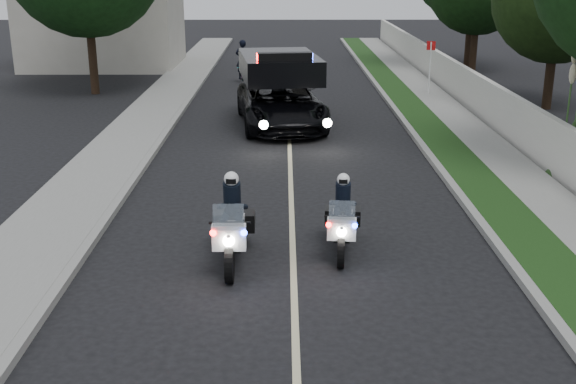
# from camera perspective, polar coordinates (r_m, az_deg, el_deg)

# --- Properties ---
(ground) EXTENTS (120.00, 120.00, 0.00)m
(ground) POSITION_cam_1_polar(r_m,az_deg,el_deg) (14.51, 0.37, -4.14)
(ground) COLOR black
(ground) RESTS_ON ground
(curb_right) EXTENTS (0.20, 60.00, 0.15)m
(curb_right) POSITION_cam_1_polar(r_m,az_deg,el_deg) (24.43, 9.79, 4.97)
(curb_right) COLOR gray
(curb_right) RESTS_ON ground
(grass_verge) EXTENTS (1.20, 60.00, 0.16)m
(grass_verge) POSITION_cam_1_polar(r_m,az_deg,el_deg) (24.56, 11.41, 4.96)
(grass_verge) COLOR #193814
(grass_verge) RESTS_ON ground
(sidewalk_right) EXTENTS (1.40, 60.00, 0.16)m
(sidewalk_right) POSITION_cam_1_polar(r_m,az_deg,el_deg) (24.85, 14.35, 4.90)
(sidewalk_right) COLOR gray
(sidewalk_right) RESTS_ON ground
(property_wall) EXTENTS (0.22, 60.00, 1.50)m
(property_wall) POSITION_cam_1_polar(r_m,az_deg,el_deg) (24.99, 16.70, 6.35)
(property_wall) COLOR beige
(property_wall) RESTS_ON ground
(curb_left) EXTENTS (0.20, 60.00, 0.15)m
(curb_left) POSITION_cam_1_polar(r_m,az_deg,el_deg) (24.37, -9.63, 4.95)
(curb_left) COLOR gray
(curb_left) RESTS_ON ground
(sidewalk_left) EXTENTS (2.00, 60.00, 0.16)m
(sidewalk_left) POSITION_cam_1_polar(r_m,az_deg,el_deg) (24.57, -12.17, 4.91)
(sidewalk_left) COLOR gray
(sidewalk_left) RESTS_ON ground
(building_far) EXTENTS (8.00, 6.00, 7.00)m
(building_far) POSITION_cam_1_polar(r_m,az_deg,el_deg) (40.69, -14.79, 14.65)
(building_far) COLOR #A8A396
(building_far) RESTS_ON ground
(lane_marking) EXTENTS (0.12, 50.00, 0.01)m
(lane_marking) POSITION_cam_1_polar(r_m,az_deg,el_deg) (24.07, 0.09, 4.87)
(lane_marking) COLOR #BFB78C
(lane_marking) RESTS_ON ground
(police_moto_left) EXTENTS (0.75, 2.09, 1.77)m
(police_moto_left) POSITION_cam_1_polar(r_m,az_deg,el_deg) (13.66, -4.46, -5.65)
(police_moto_left) COLOR silver
(police_moto_left) RESTS_ON ground
(police_moto_right) EXTENTS (0.83, 1.91, 1.58)m
(police_moto_right) POSITION_cam_1_polar(r_m,az_deg,el_deg) (14.17, 4.34, -4.76)
(police_moto_right) COLOR silver
(police_moto_right) RESTS_ON ground
(police_suv) EXTENTS (3.46, 6.22, 2.88)m
(police_suv) POSITION_cam_1_polar(r_m,az_deg,el_deg) (24.94, -0.58, 5.33)
(police_suv) COLOR black
(police_suv) RESTS_ON ground
(bicycle) EXTENTS (0.64, 1.58, 0.81)m
(bicycle) POSITION_cam_1_polar(r_m,az_deg,el_deg) (34.23, -3.63, 8.76)
(bicycle) COLOR black
(bicycle) RESTS_ON ground
(cyclist) EXTENTS (0.70, 0.49, 1.84)m
(cyclist) POSITION_cam_1_polar(r_m,az_deg,el_deg) (34.23, -3.63, 8.76)
(cyclist) COLOR black
(cyclist) RESTS_ON ground
(sign_post) EXTENTS (0.50, 0.50, 2.43)m
(sign_post) POSITION_cam_1_polar(r_m,az_deg,el_deg) (31.14, 11.21, 7.53)
(sign_post) COLOR #B3240C
(sign_post) RESTS_ON ground
(pampas_far) EXTENTS (1.67, 1.67, 3.84)m
(pampas_far) POSITION_cam_1_polar(r_m,az_deg,el_deg) (20.61, 21.85, 1.29)
(pampas_far) COLOR beige
(pampas_far) RESTS_ON ground
(tree_right_c) EXTENTS (6.37, 6.37, 8.19)m
(tree_right_c) POSITION_cam_1_polar(r_m,az_deg,el_deg) (29.79, 20.07, 6.32)
(tree_right_c) COLOR #1A320F
(tree_right_c) RESTS_ON ground
(tree_right_d) EXTENTS (8.62, 8.62, 11.45)m
(tree_right_d) POSITION_cam_1_polar(r_m,az_deg,el_deg) (39.58, 14.19, 9.51)
(tree_right_d) COLOR #123613
(tree_right_d) RESTS_ON ground
(tree_right_e) EXTENTS (5.50, 5.50, 8.91)m
(tree_right_e) POSITION_cam_1_polar(r_m,az_deg,el_deg) (38.67, 14.58, 9.29)
(tree_right_e) COLOR black
(tree_right_e) RESTS_ON ground
(tree_left_near) EXTENTS (8.64, 8.64, 11.14)m
(tree_left_near) POSITION_cam_1_polar(r_m,az_deg,el_deg) (32.43, -15.24, 7.65)
(tree_left_near) COLOR #153B13
(tree_left_near) RESTS_ON ground
(tree_left_far) EXTENTS (7.74, 7.74, 10.51)m
(tree_left_far) POSITION_cam_1_polar(r_m,az_deg,el_deg) (40.62, -13.94, 9.73)
(tree_left_far) COLOR black
(tree_left_far) RESTS_ON ground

